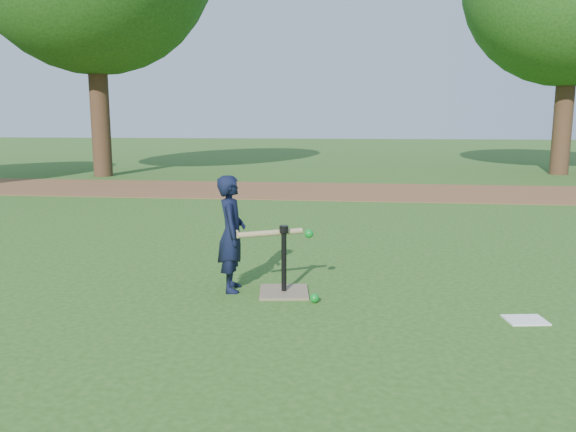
# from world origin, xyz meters

# --- Properties ---
(ground) EXTENTS (80.00, 80.00, 0.00)m
(ground) POSITION_xyz_m (0.00, 0.00, 0.00)
(ground) COLOR #285116
(ground) RESTS_ON ground
(dirt_strip) EXTENTS (24.00, 3.00, 0.01)m
(dirt_strip) POSITION_xyz_m (0.00, 7.50, 0.01)
(dirt_strip) COLOR brown
(dirt_strip) RESTS_ON ground
(child) EXTENTS (0.31, 0.42, 1.05)m
(child) POSITION_xyz_m (-0.25, 0.29, 0.53)
(child) COLOR black
(child) RESTS_ON ground
(wiffle_ball_ground) EXTENTS (0.08, 0.08, 0.08)m
(wiffle_ball_ground) POSITION_xyz_m (0.52, 0.02, 0.04)
(wiffle_ball_ground) COLOR #0B811F
(wiffle_ball_ground) RESTS_ON ground
(clipboard) EXTENTS (0.33, 0.27, 0.01)m
(clipboard) POSITION_xyz_m (2.17, -0.21, 0.01)
(clipboard) COLOR white
(clipboard) RESTS_ON ground
(batting_tee) EXTENTS (0.48, 0.48, 0.61)m
(batting_tee) POSITION_xyz_m (0.22, 0.25, 0.11)
(batting_tee) COLOR #7C6B4F
(batting_tee) RESTS_ON ground
(swing_action) EXTENTS (0.71, 0.33, 0.08)m
(swing_action) POSITION_xyz_m (0.14, 0.25, 0.55)
(swing_action) COLOR tan
(swing_action) RESTS_ON ground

